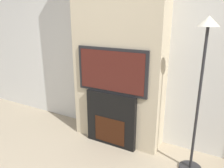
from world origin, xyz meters
name	(u,v)px	position (x,y,z in m)	size (l,w,h in m)	color
wall_back	(126,43)	(0.00, 2.03, 1.35)	(6.00, 0.06, 2.70)	silver
chimney_breast	(119,45)	(0.00, 1.82, 1.35)	(1.24, 0.36, 2.70)	#BCAD8E
fireplace	(112,119)	(0.00, 1.64, 0.37)	(0.72, 0.15, 0.75)	black
television	(112,71)	(0.00, 1.64, 1.04)	(0.98, 0.07, 0.59)	black
floor_lamp	(202,74)	(1.07, 1.59, 1.15)	(0.25, 0.25, 1.71)	#262628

